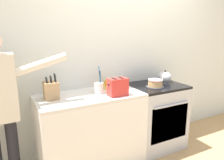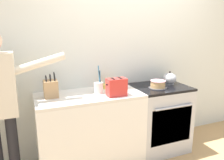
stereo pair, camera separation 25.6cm
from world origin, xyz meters
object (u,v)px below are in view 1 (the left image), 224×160
at_px(fruit_bowl, 108,85).
at_px(utensil_crock, 99,87).
at_px(tea_kettle, 165,77).
at_px(toaster, 118,87).
at_px(layer_cake, 155,83).
at_px(stove_range, 155,116).
at_px(knife_block, 51,90).

bearing_deg(fruit_bowl, utensil_crock, -142.03).
height_order(tea_kettle, toaster, toaster).
height_order(tea_kettle, utensil_crock, utensil_crock).
bearing_deg(layer_cake, fruit_bowl, 156.25).
height_order(fruit_bowl, toaster, toaster).
bearing_deg(stove_range, tea_kettle, 12.17).
bearing_deg(toaster, fruit_bowl, 80.56).
height_order(stove_range, toaster, toaster).
bearing_deg(tea_kettle, utensil_crock, -178.12).
relative_size(stove_range, utensil_crock, 2.70).
height_order(knife_block, fruit_bowl, knife_block).
distance_m(layer_cake, toaster, 0.62).
bearing_deg(fruit_bowl, tea_kettle, -9.04).
relative_size(tea_kettle, utensil_crock, 0.68).
distance_m(stove_range, utensil_crock, 0.99).
bearing_deg(stove_range, utensil_crock, 179.68).
relative_size(tea_kettle, toaster, 0.95).
bearing_deg(toaster, layer_cake, 8.80).
bearing_deg(utensil_crock, tea_kettle, 1.88).
relative_size(layer_cake, toaster, 1.00).
bearing_deg(knife_block, utensil_crock, -5.23).
height_order(layer_cake, utensil_crock, utensil_crock).
relative_size(utensil_crock, fruit_bowl, 1.68).
bearing_deg(toaster, stove_range, 13.78).
distance_m(tea_kettle, utensil_crock, 1.03).
xyz_separation_m(tea_kettle, fruit_bowl, (-0.82, 0.13, -0.03)).
relative_size(stove_range, tea_kettle, 4.00).
distance_m(stove_range, layer_cake, 0.50).
xyz_separation_m(utensil_crock, fruit_bowl, (0.21, 0.16, -0.03)).
relative_size(tea_kettle, knife_block, 0.80).
distance_m(utensil_crock, toaster, 0.23).
xyz_separation_m(stove_range, tea_kettle, (0.18, 0.04, 0.52)).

